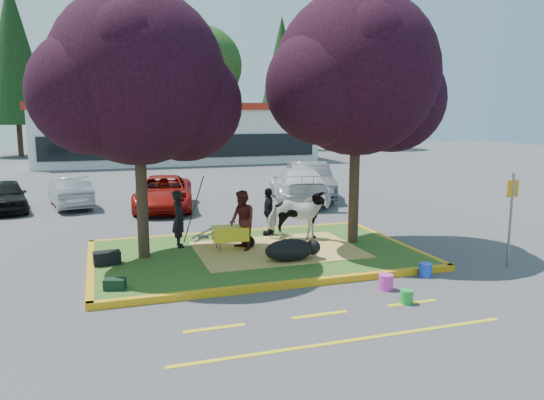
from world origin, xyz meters
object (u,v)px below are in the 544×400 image
object	(u,v)px
sign_post	(511,210)
bucket_blue	(425,270)
handler	(179,219)
wheelbarrow	(231,234)
calf	(289,250)
bucket_green	(407,297)
bucket_pink	(386,282)
car_silver	(70,192)
car_black	(6,196)
cow	(298,215)

from	to	relation	value
sign_post	bucket_blue	distance (m)	2.71
handler	wheelbarrow	world-z (taller)	handler
calf	bucket_green	distance (m)	3.39
handler	bucket_pink	bearing A→B (deg)	-142.02
wheelbarrow	bucket_blue	bearing A→B (deg)	-36.26
bucket_green	wheelbarrow	bearing A→B (deg)	117.92
sign_post	bucket_pink	world-z (taller)	sign_post
calf	bucket_blue	distance (m)	3.21
sign_post	bucket_green	size ratio (longest dim) A/B	8.34
sign_post	bucket_blue	bearing A→B (deg)	-179.20
sign_post	bucket_green	distance (m)	4.25
car_silver	bucket_pink	bearing A→B (deg)	107.76
handler	car_silver	bearing A→B (deg)	18.76
bucket_pink	car_black	distance (m)	15.49
handler	bucket_green	xyz separation A→B (m)	(3.67, -5.33, -0.78)
cow	bucket_blue	bearing A→B (deg)	-136.71
wheelbarrow	sign_post	size ratio (longest dim) A/B	0.72
bucket_pink	calf	bearing A→B (deg)	121.37
car_black	car_silver	bearing A→B (deg)	-3.28
wheelbarrow	bucket_pink	bearing A→B (deg)	-52.61
wheelbarrow	sign_post	bearing A→B (deg)	-22.69
cow	calf	xyz separation A→B (m)	(-0.94, -1.91, -0.45)
handler	car_silver	xyz separation A→B (m)	(-3.11, 8.33, -0.30)
bucket_blue	car_black	world-z (taller)	car_black
calf	cow	bearing A→B (deg)	58.49
calf	bucket_blue	world-z (taller)	calf
bucket_blue	bucket_green	bearing A→B (deg)	-134.69
calf	bucket_green	size ratio (longest dim) A/B	4.51
calf	bucket_blue	xyz separation A→B (m)	(2.70, -1.72, -0.26)
sign_post	car_silver	distance (m)	16.13
car_black	wheelbarrow	bearing A→B (deg)	-62.85
calf	car_black	size ratio (longest dim) A/B	0.35
wheelbarrow	car_black	world-z (taller)	car_black
calf	sign_post	size ratio (longest dim) A/B	0.54
calf	bucket_pink	xyz separation A→B (m)	(1.37, -2.24, -0.25)
bucket_green	cow	bearing A→B (deg)	94.46
wheelbarrow	bucket_green	distance (m)	5.22
handler	wheelbarrow	distance (m)	1.47
calf	wheelbarrow	bearing A→B (deg)	121.15
wheelbarrow	sign_post	world-z (taller)	sign_post
bucket_pink	bucket_blue	distance (m)	1.43
wheelbarrow	car_silver	bearing A→B (deg)	119.50
car_black	handler	bearing A→B (deg)	-66.09
cow	handler	bearing A→B (deg)	101.99
bucket_pink	car_black	bearing A→B (deg)	125.94
bucket_blue	car_black	distance (m)	15.91
calf	handler	distance (m)	3.27
sign_post	car_black	xyz separation A→B (m)	(-12.83, 11.91, -0.80)
bucket_green	car_silver	world-z (taller)	car_silver
calf	wheelbarrow	world-z (taller)	wheelbarrow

